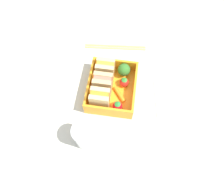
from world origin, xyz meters
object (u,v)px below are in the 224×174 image
sandwich_center (105,69)px  strawberry_far_left (124,82)px  sandwich_center_left (103,83)px  drinking_glass (84,135)px  folded_napkin (172,103)px  strawberry_left (117,106)px  broccoli_floret (124,70)px  chopstick_pair (115,47)px  carrot_stick_far_left (119,94)px  sandwich_left (100,98)px

sandwich_center → strawberry_far_left: (-2.63, -5.89, -1.64)cm
sandwich_center_left → drinking_glass: 15.33cm
sandwich_center → drinking_glass: drinking_glass is taller
folded_napkin → sandwich_center: bearing=73.1°
sandwich_center → strawberry_left: bearing=-154.3°
broccoli_floret → chopstick_pair: size_ratio=0.22×
sandwich_center_left → drinking_glass: drinking_glass is taller
sandwich_center → chopstick_pair: size_ratio=0.31×
chopstick_pair → sandwich_center: bearing=172.9°
strawberry_left → carrot_stick_far_left: 4.08cm
sandwich_center → strawberry_far_left: bearing=-114.1°
broccoli_floret → chopstick_pair: (10.61, 3.95, -3.34)cm
sandwich_left → folded_napkin: (3.21, -20.39, -4.14)cm
carrot_stick_far_left → broccoli_floret: (7.22, -0.40, 1.90)cm
sandwich_left → strawberry_left: sandwich_left is taller
sandwich_center_left → folded_napkin: size_ratio=0.42×
sandwich_center_left → carrot_stick_far_left: size_ratio=1.24×
sandwich_center_left → strawberry_far_left: 6.46cm
sandwich_center_left → chopstick_pair: bearing=-5.1°
chopstick_pair → strawberry_left: bearing=-170.9°
sandwich_center_left → broccoli_floret: (5.62, -5.39, -0.65)cm
sandwich_center → broccoli_floret: size_ratio=1.42×
carrot_stick_far_left → broccoli_floret: bearing=-3.2°
sandwich_left → chopstick_pair: size_ratio=0.31×
sandwich_center → folded_napkin: sandwich_center is taller
sandwich_left → chopstick_pair: (20.93, -1.44, -3.99)cm
sandwich_left → sandwich_center_left: size_ratio=1.00×
carrot_stick_far_left → drinking_glass: bearing=152.1°
folded_napkin → strawberry_left: bearing=104.8°
carrot_stick_far_left → folded_napkin: bearing=-89.6°
broccoli_floret → sandwich_center: bearing=99.5°
sandwich_center_left → carrot_stick_far_left: (-1.60, -4.99, -2.55)cm
sandwich_center_left → strawberry_left: 7.63cm
strawberry_far_left → strawberry_left: bearing=172.9°
carrot_stick_far_left → broccoli_floret: 7.47cm
broccoli_floret → folded_napkin: size_ratio=0.30×
broccoli_floret → drinking_glass: drinking_glass is taller
sandwich_left → strawberry_left: (-0.87, -4.94, -1.63)cm
sandwich_left → sandwich_center_left: bearing=0.0°
sandwich_left → drinking_glass: bearing=168.1°
sandwich_left → chopstick_pair: bearing=-3.9°
sandwich_left → carrot_stick_far_left: 6.41cm
sandwich_center_left → broccoli_floret: 7.81cm
carrot_stick_far_left → folded_napkin: 15.48cm
folded_napkin → broccoli_floret: bearing=64.6°
strawberry_left → carrot_stick_far_left: strawberry_left is taller
sandwich_center_left → broccoli_floret: sandwich_center_left is taller
broccoli_floret → drinking_glass: bearing=159.9°
folded_napkin → carrot_stick_far_left: bearing=90.4°
sandwich_center_left → carrot_stick_far_left: bearing=-107.8°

